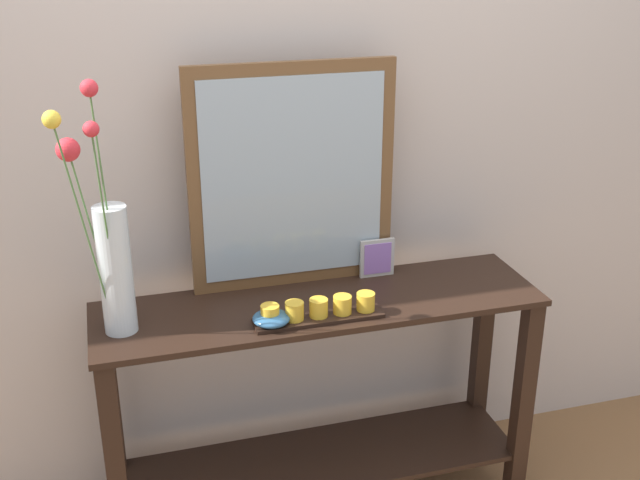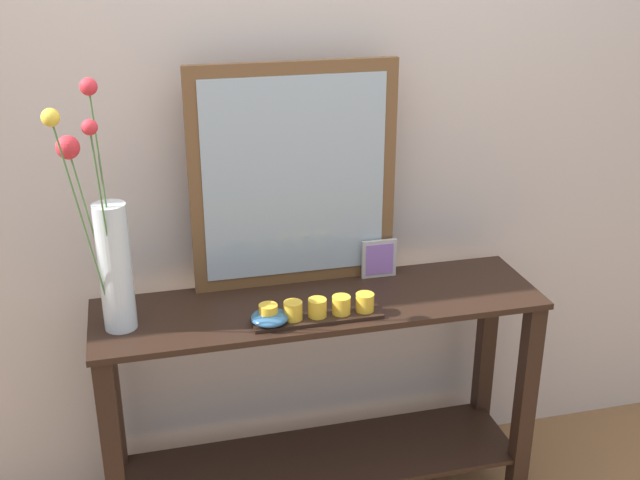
{
  "view_description": "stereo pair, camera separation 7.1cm",
  "coord_description": "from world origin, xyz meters",
  "px_view_note": "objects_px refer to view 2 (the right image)",
  "views": [
    {
      "loc": [
        -0.61,
        -2.12,
        1.91
      ],
      "look_at": [
        0.0,
        0.0,
        1.01
      ],
      "focal_mm": 44.07,
      "sensor_mm": 36.0,
      "label": 1
    },
    {
      "loc": [
        -0.54,
        -2.13,
        1.91
      ],
      "look_at": [
        0.0,
        0.0,
        1.01
      ],
      "focal_mm": 44.07,
      "sensor_mm": 36.0,
      "label": 2
    }
  ],
  "objects_px": {
    "tall_vase_left": "(110,250)",
    "decorative_bowl": "(270,318)",
    "candle_tray": "(317,311)",
    "picture_frame_small": "(379,259)",
    "console_table": "(320,388)",
    "mirror_leaning": "(294,177)"
  },
  "relations": [
    {
      "from": "tall_vase_left",
      "to": "decorative_bowl",
      "type": "bearing_deg",
      "value": -11.73
    },
    {
      "from": "candle_tray",
      "to": "picture_frame_small",
      "type": "relative_size",
      "value": 3.0
    },
    {
      "from": "tall_vase_left",
      "to": "console_table",
      "type": "bearing_deg",
      "value": 2.33
    },
    {
      "from": "console_table",
      "to": "mirror_leaning",
      "type": "bearing_deg",
      "value": 104.59
    },
    {
      "from": "decorative_bowl",
      "to": "mirror_leaning",
      "type": "bearing_deg",
      "value": 63.28
    },
    {
      "from": "tall_vase_left",
      "to": "candle_tray",
      "type": "xyz_separation_m",
      "value": [
        0.58,
        -0.09,
        -0.22
      ]
    },
    {
      "from": "mirror_leaning",
      "to": "candle_tray",
      "type": "relative_size",
      "value": 1.84
    },
    {
      "from": "picture_frame_small",
      "to": "mirror_leaning",
      "type": "bearing_deg",
      "value": 173.75
    },
    {
      "from": "mirror_leaning",
      "to": "tall_vase_left",
      "type": "bearing_deg",
      "value": -161.92
    },
    {
      "from": "mirror_leaning",
      "to": "decorative_bowl",
      "type": "relative_size",
      "value": 6.48
    },
    {
      "from": "console_table",
      "to": "picture_frame_small",
      "type": "bearing_deg",
      "value": 29.24
    },
    {
      "from": "candle_tray",
      "to": "tall_vase_left",
      "type": "bearing_deg",
      "value": 171.34
    },
    {
      "from": "tall_vase_left",
      "to": "decorative_bowl",
      "type": "distance_m",
      "value": 0.5
    },
    {
      "from": "tall_vase_left",
      "to": "picture_frame_small",
      "type": "xyz_separation_m",
      "value": [
        0.85,
        0.16,
        -0.18
      ]
    },
    {
      "from": "console_table",
      "to": "tall_vase_left",
      "type": "relative_size",
      "value": 1.91
    },
    {
      "from": "console_table",
      "to": "candle_tray",
      "type": "bearing_deg",
      "value": -107.97
    },
    {
      "from": "mirror_leaning",
      "to": "picture_frame_small",
      "type": "xyz_separation_m",
      "value": [
        0.28,
        -0.03,
        -0.3
      ]
    },
    {
      "from": "console_table",
      "to": "picture_frame_small",
      "type": "relative_size",
      "value": 10.77
    },
    {
      "from": "decorative_bowl",
      "to": "tall_vase_left",
      "type": "bearing_deg",
      "value": 168.27
    },
    {
      "from": "tall_vase_left",
      "to": "candle_tray",
      "type": "relative_size",
      "value": 1.88
    },
    {
      "from": "picture_frame_small",
      "to": "decorative_bowl",
      "type": "distance_m",
      "value": 0.49
    },
    {
      "from": "tall_vase_left",
      "to": "candle_tray",
      "type": "distance_m",
      "value": 0.63
    }
  ]
}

